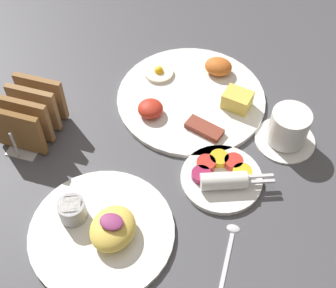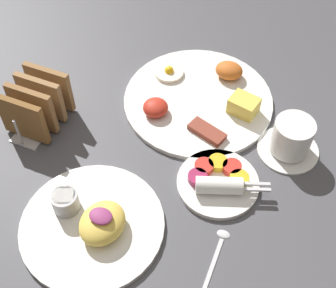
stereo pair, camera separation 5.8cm
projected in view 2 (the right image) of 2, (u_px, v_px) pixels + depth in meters
The scene contains 7 objects.
ground_plane at pixel (133, 171), 0.89m from camera, with size 3.00×3.00×0.00m, color #47474C.
plate_breakfast at pixel (200, 98), 0.99m from camera, with size 0.32×0.32×0.05m.
plate_condiments at pixel (218, 181), 0.86m from camera, with size 0.17×0.15×0.04m.
plate_foreground at pixel (92, 222), 0.80m from camera, with size 0.25×0.25×0.06m.
toast_rack at pixel (37, 104), 0.93m from camera, with size 0.10×0.15×0.10m.
coffee_cup at pixel (291, 139), 0.89m from camera, with size 0.12×0.12×0.08m.
teaspoon at pixel (218, 250), 0.78m from camera, with size 0.02×0.13×0.01m.
Camera 2 is at (0.26, -0.45, 0.73)m, focal length 50.00 mm.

